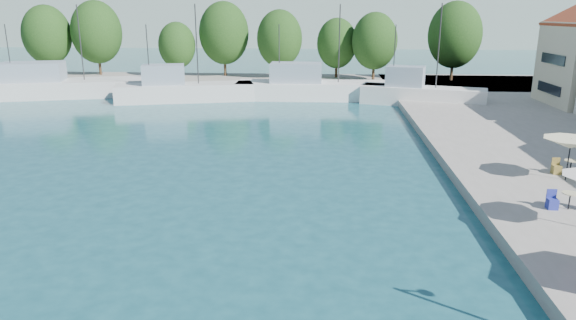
# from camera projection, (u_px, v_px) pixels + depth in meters

# --- Properties ---
(quay_far) EXTENTS (90.00, 16.00, 0.60)m
(quay_far) POSITION_uv_depth(u_px,v_px,m) (274.00, 83.00, 65.96)
(quay_far) COLOR gray
(quay_far) RESTS_ON ground
(hill_west) EXTENTS (180.00, 40.00, 16.00)m
(hill_west) POSITION_uv_depth(u_px,v_px,m) (235.00, 17.00, 154.78)
(hill_west) COLOR #98A69B
(hill_west) RESTS_ON ground
(hill_east) EXTENTS (140.00, 40.00, 12.00)m
(hill_east) POSITION_uv_depth(u_px,v_px,m) (456.00, 23.00, 168.87)
(hill_east) COLOR #98A69B
(hill_east) RESTS_ON ground
(trawler_01) EXTENTS (21.51, 11.45, 10.20)m
(trawler_01) POSITION_uv_depth(u_px,v_px,m) (60.00, 87.00, 56.51)
(trawler_01) COLOR silver
(trawler_01) RESTS_ON ground
(trawler_02) EXTENTS (14.53, 7.24, 10.20)m
(trawler_02) POSITION_uv_depth(u_px,v_px,m) (182.00, 91.00, 53.60)
(trawler_02) COLOR silver
(trawler_02) RESTS_ON ground
(trawler_03) EXTENTS (18.15, 5.11, 10.20)m
(trawler_03) POSITION_uv_depth(u_px,v_px,m) (317.00, 89.00, 55.06)
(trawler_03) COLOR white
(trawler_03) RESTS_ON ground
(trawler_04) EXTENTS (12.47, 6.34, 10.20)m
(trawler_04) POSITION_uv_depth(u_px,v_px,m) (419.00, 94.00, 51.30)
(trawler_04) COLOR silver
(trawler_04) RESTS_ON ground
(tree_01) EXTENTS (6.41, 6.41, 9.48)m
(tree_01) POSITION_uv_depth(u_px,v_px,m) (47.00, 35.00, 69.86)
(tree_01) COLOR #3F2B19
(tree_01) RESTS_ON quay_far
(tree_02) EXTENTS (6.81, 6.81, 10.08)m
(tree_02) POSITION_uv_depth(u_px,v_px,m) (97.00, 32.00, 70.46)
(tree_02) COLOR #3F2B19
(tree_02) RESTS_ON quay_far
(tree_03) EXTENTS (4.91, 4.91, 7.27)m
(tree_03) POSITION_uv_depth(u_px,v_px,m) (177.00, 45.00, 68.70)
(tree_03) COLOR #3F2B19
(tree_03) RESTS_ON quay_far
(tree_04) EXTENTS (6.70, 6.70, 9.92)m
(tree_04) POSITION_uv_depth(u_px,v_px,m) (224.00, 33.00, 69.38)
(tree_04) COLOR #3F2B19
(tree_04) RESTS_ON quay_far
(tree_05) EXTENTS (5.97, 5.97, 8.84)m
(tree_05) POSITION_uv_depth(u_px,v_px,m) (279.00, 39.00, 67.40)
(tree_05) COLOR #3F2B19
(tree_05) RESTS_ON quay_far
(tree_06) EXTENTS (5.26, 5.26, 7.78)m
(tree_06) POSITION_uv_depth(u_px,v_px,m) (337.00, 43.00, 67.81)
(tree_06) COLOR #3F2B19
(tree_06) RESTS_ON quay_far
(tree_07) EXTENTS (5.75, 5.75, 8.51)m
(tree_07) POSITION_uv_depth(u_px,v_px,m) (375.00, 41.00, 65.02)
(tree_07) COLOR #3F2B19
(tree_07) RESTS_ON quay_far
(tree_08) EXTENTS (6.65, 6.65, 9.85)m
(tree_08) POSITION_uv_depth(u_px,v_px,m) (455.00, 35.00, 64.56)
(tree_08) COLOR #3F2B19
(tree_08) RESTS_ON quay_far
(umbrella_cream) EXTENTS (2.72, 2.72, 2.17)m
(umbrella_cream) POSITION_uv_depth(u_px,v_px,m) (571.00, 144.00, 25.67)
(umbrella_cream) COLOR black
(umbrella_cream) RESTS_ON quay_right
(cafe_table_02) EXTENTS (1.82, 0.70, 0.76)m
(cafe_table_02) POSITION_uv_depth(u_px,v_px,m) (569.00, 203.00, 22.18)
(cafe_table_02) COLOR black
(cafe_table_02) RESTS_ON quay_right
(cafe_table_03) EXTENTS (1.82, 0.70, 0.76)m
(cafe_table_03) POSITION_uv_depth(u_px,v_px,m) (570.00, 169.00, 27.09)
(cafe_table_03) COLOR black
(cafe_table_03) RESTS_ON quay_right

